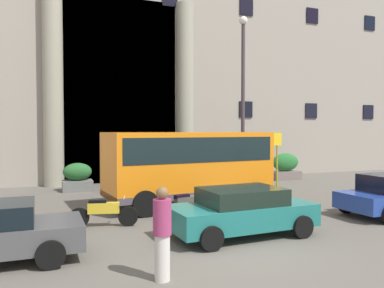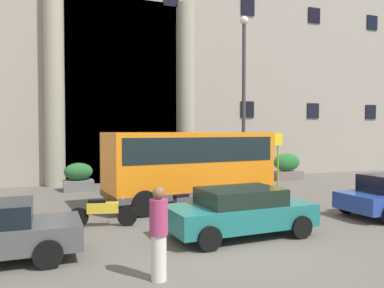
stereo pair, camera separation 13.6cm
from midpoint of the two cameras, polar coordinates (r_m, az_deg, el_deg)
The scene contains 12 objects.
ground_plane at distance 9.97m, azimuth 6.02°, elevation -15.40°, with size 80.00×64.00×0.12m, color #5A554D.
office_building_facade at distance 27.18m, azimuth -11.14°, elevation 16.27°, with size 43.64×9.76×19.24m.
orange_minibus at distance 14.99m, azimuth -0.16°, elevation -2.67°, with size 6.59×3.17×2.85m.
bus_stop_sign at distance 18.72m, azimuth 12.82°, elevation -1.67°, with size 0.44×0.08×2.80m.
hedge_planter_east at distance 19.78m, azimuth -2.63°, elevation -4.13°, with size 1.62×0.75×1.64m.
hedge_planter_far_west at distance 23.54m, azimuth 14.02°, elevation -3.30°, with size 1.81×0.85×1.56m.
hedge_planter_west at distance 19.42m, azimuth -16.27°, elevation -4.76°, with size 1.40×0.93×1.35m.
parked_estate_mid at distance 10.89m, azimuth 7.51°, elevation -9.81°, with size 4.15×2.14×1.33m.
motorcycle_near_kerb at distance 12.84m, azimuth -0.77°, elevation -9.05°, with size 1.89×0.71×0.89m.
scooter_by_planter at distance 12.12m, azimuth -12.94°, elevation -9.75°, with size 2.03×0.69×0.89m.
pedestrian_woman_dark_dress at distance 7.68m, azimuth -4.43°, elevation -13.00°, with size 0.36×0.36×1.84m.
lamppost_plaza_centre at distance 18.95m, azimuth 7.89°, elevation 7.84°, with size 0.40×0.40×8.41m.
Camera 2 is at (-4.15, -8.55, 2.93)m, focal length 36.01 mm.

